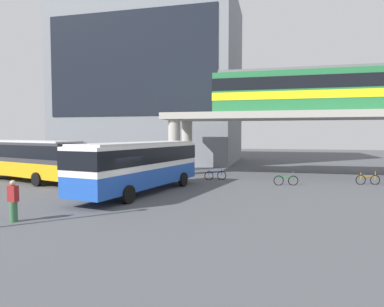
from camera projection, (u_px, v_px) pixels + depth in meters
ground_plane at (170, 179)px, 28.17m from camera, size 120.00×120.00×0.00m
station_building at (153, 83)px, 47.26m from camera, size 23.22×15.93×21.85m
elevated_platform at (355, 120)px, 29.33m from camera, size 33.81×6.25×5.68m
train at (349, 89)px, 29.30m from camera, size 23.71×2.96×3.84m
bus_main at (141, 162)px, 21.34m from camera, size 4.67×11.32×3.22m
bus_secondary at (27, 156)px, 26.78m from camera, size 11.27×5.94×3.22m
bicycle_orange at (368, 180)px, 25.00m from camera, size 1.76×0.43×1.04m
bicycle_green at (286, 180)px, 24.65m from camera, size 1.77×0.42×1.04m
bicycle_blue at (215, 175)px, 27.56m from camera, size 1.71×0.65×1.04m
pedestrian_walking_across at (13, 202)px, 14.36m from camera, size 0.42×0.32×1.78m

